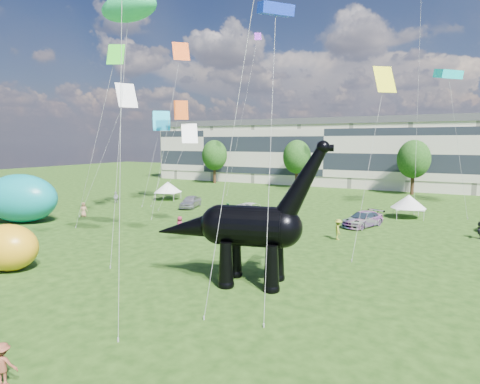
% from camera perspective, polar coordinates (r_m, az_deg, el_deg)
% --- Properties ---
extents(ground, '(220.00, 220.00, 0.00)m').
position_cam_1_polar(ground, '(24.17, -10.11, -13.95)').
color(ground, '#16330C').
rests_on(ground, ground).
extents(terrace_row, '(78.00, 11.00, 12.00)m').
position_cam_1_polar(terrace_row, '(82.61, 12.89, 5.20)').
color(terrace_row, beige).
rests_on(terrace_row, ground).
extents(tree_far_left, '(5.20, 5.20, 9.44)m').
position_cam_1_polar(tree_far_left, '(83.26, -3.65, 5.58)').
color(tree_far_left, '#382314').
rests_on(tree_far_left, ground).
extents(tree_mid_left, '(5.20, 5.20, 9.44)m').
position_cam_1_polar(tree_mid_left, '(75.28, 8.09, 5.35)').
color(tree_mid_left, '#382314').
rests_on(tree_mid_left, ground).
extents(tree_mid_right, '(5.20, 5.20, 9.44)m').
position_cam_1_polar(tree_mid_right, '(70.85, 23.49, 4.71)').
color(tree_mid_right, '#382314').
rests_on(tree_mid_right, ground).
extents(dinosaur_sculpture, '(11.11, 4.35, 9.08)m').
position_cam_1_polar(dinosaur_sculpture, '(24.47, 0.65, -5.18)').
color(dinosaur_sculpture, black).
rests_on(dinosaur_sculpture, ground).
extents(car_silver, '(3.16, 5.06, 1.61)m').
position_cam_1_polar(car_silver, '(52.99, -7.05, -1.37)').
color(car_silver, silver).
rests_on(car_silver, ground).
extents(car_grey, '(5.00, 2.95, 1.56)m').
position_cam_1_polar(car_grey, '(40.82, 3.01, -3.94)').
color(car_grey, slate).
rests_on(car_grey, ground).
extents(car_white, '(5.32, 2.77, 1.43)m').
position_cam_1_polar(car_white, '(47.35, 1.81, -2.45)').
color(car_white, silver).
rests_on(car_white, ground).
extents(car_dark, '(3.94, 5.76, 1.55)m').
position_cam_1_polar(car_dark, '(42.93, 17.07, -3.71)').
color(car_dark, '#595960').
rests_on(car_dark, ground).
extents(gazebo_near, '(4.68, 4.68, 2.66)m').
position_cam_1_polar(gazebo_near, '(49.36, 22.84, -1.27)').
color(gazebo_near, silver).
rests_on(gazebo_near, ground).
extents(gazebo_left, '(4.85, 4.85, 2.74)m').
position_cam_1_polar(gazebo_left, '(60.45, -10.20, 0.70)').
color(gazebo_left, white).
rests_on(gazebo_left, ground).
extents(inflatable_teal, '(9.38, 7.16, 5.20)m').
position_cam_1_polar(inflatable_teal, '(49.01, -28.71, -0.79)').
color(inflatable_teal, '#0B8289').
rests_on(inflatable_teal, ground).
extents(inflatable_yellow, '(4.77, 4.08, 3.17)m').
position_cam_1_polar(inflatable_yellow, '(31.39, -30.07, -6.84)').
color(inflatable_yellow, orange).
rests_on(inflatable_yellow, ground).
extents(visitors, '(49.69, 41.01, 1.87)m').
position_cam_1_polar(visitors, '(39.06, 2.69, -4.34)').
color(visitors, gray).
rests_on(visitors, ground).
extents(kites, '(67.22, 49.99, 30.86)m').
position_cam_1_polar(kites, '(36.57, 1.89, 23.84)').
color(kites, '#CF470D').
rests_on(kites, ground).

